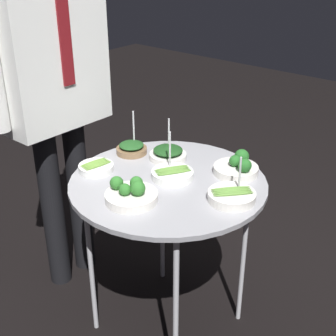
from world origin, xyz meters
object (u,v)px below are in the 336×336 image
bowl_spinach_front_left (132,148)px  bowl_broccoli_front_center (237,167)px  bowl_asparagus_far_rim (173,174)px  serving_cart (168,191)px  bowl_broccoli_mid_right (130,193)px  bowl_spinach_mid_left (168,153)px  bowl_asparagus_back_left (96,167)px  waiter_figure (51,72)px  bowl_asparagus_near_rim (232,196)px

bowl_spinach_front_left → bowl_broccoli_front_center: (0.12, -0.43, 0.01)m
bowl_asparagus_far_rim → serving_cart: bearing=176.9°
bowl_broccoli_mid_right → bowl_spinach_mid_left: (0.33, 0.11, -0.00)m
bowl_asparagus_back_left → bowl_spinach_mid_left: bearing=-28.5°
bowl_broccoli_mid_right → bowl_spinach_mid_left: 0.35m
bowl_asparagus_far_rim → bowl_broccoli_front_center: bearing=-41.5°
bowl_asparagus_far_rim → waiter_figure: bearing=96.1°
bowl_asparagus_back_left → bowl_asparagus_far_rim: bearing=-61.0°
bowl_asparagus_far_rim → bowl_spinach_mid_left: 0.16m
bowl_asparagus_far_rim → bowl_spinach_front_left: size_ratio=0.98×
bowl_asparagus_near_rim → bowl_asparagus_back_left: (-0.15, 0.51, -0.00)m
bowl_asparagus_far_rim → bowl_spinach_mid_left: bowl_asparagus_far_rim is taller
serving_cart → bowl_asparagus_back_left: bearing=114.6°
bowl_asparagus_near_rim → waiter_figure: bearing=94.5°
bowl_spinach_front_left → bowl_broccoli_mid_right: size_ratio=0.95×
bowl_spinach_mid_left → waiter_figure: size_ratio=0.10×
serving_cart → bowl_spinach_mid_left: bearing=40.1°
bowl_spinach_front_left → bowl_broccoli_front_center: bearing=-74.0°
bowl_spinach_front_left → waiter_figure: (-0.12, 0.31, 0.28)m
bowl_spinach_mid_left → waiter_figure: bearing=110.8°
bowl_spinach_front_left → bowl_asparagus_near_rim: size_ratio=1.04×
serving_cart → bowl_broccoli_front_center: (0.21, -0.16, 0.07)m
bowl_broccoli_front_center → bowl_asparagus_far_rim: bearing=138.5°
bowl_asparagus_near_rim → bowl_broccoli_front_center: 0.20m
bowl_asparagus_far_rim → bowl_spinach_front_left: 0.27m
bowl_broccoli_mid_right → waiter_figure: bearing=75.1°
bowl_broccoli_mid_right → bowl_spinach_mid_left: bowl_spinach_mid_left is taller
bowl_asparagus_back_left → waiter_figure: size_ratio=0.08×
bowl_spinach_front_left → bowl_spinach_mid_left: bearing=-70.0°
bowl_asparagus_far_rim → waiter_figure: size_ratio=0.11×
bowl_broccoli_front_center → waiter_figure: waiter_figure is taller
bowl_spinach_front_left → bowl_broccoli_mid_right: (-0.27, -0.26, 0.00)m
bowl_asparagus_near_rim → bowl_spinach_mid_left: (0.11, 0.37, 0.01)m
bowl_asparagus_far_rim → bowl_broccoli_front_center: size_ratio=0.99×
bowl_asparagus_far_rim → bowl_spinach_mid_left: bearing=46.2°
bowl_asparagus_far_rim → bowl_broccoli_front_center: (0.18, -0.16, 0.01)m
bowl_spinach_front_left → bowl_broccoli_mid_right: bowl_spinach_front_left is taller
bowl_asparagus_far_rim → bowl_spinach_front_left: bearing=77.4°
bowl_asparagus_near_rim → waiter_figure: waiter_figure is taller
serving_cart → bowl_spinach_mid_left: 0.19m
bowl_asparagus_back_left → bowl_spinach_mid_left: bowl_spinach_mid_left is taller
waiter_figure → bowl_asparagus_far_rim: bearing=-83.9°
bowl_asparagus_back_left → bowl_broccoli_front_center: 0.53m
bowl_spinach_mid_left → bowl_asparagus_near_rim: bearing=-106.5°
bowl_asparagus_near_rim → bowl_broccoli_mid_right: bearing=130.0°
bowl_asparagus_far_rim → waiter_figure: 0.65m
serving_cart → bowl_asparagus_near_rim: size_ratio=4.44×
bowl_spinach_front_left → bowl_spinach_mid_left: size_ratio=1.09×
serving_cart → bowl_spinach_front_left: bearing=72.3°
serving_cart → waiter_figure: size_ratio=0.46×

